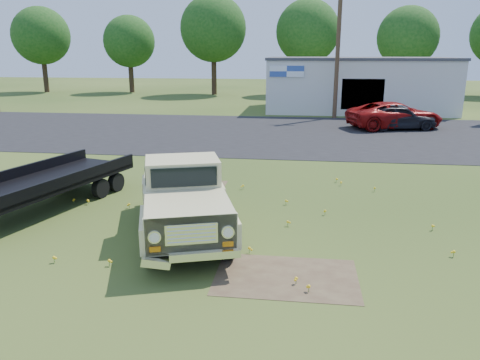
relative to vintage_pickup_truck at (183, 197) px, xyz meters
name	(u,v)px	position (x,y,z in m)	size (l,w,h in m)	color
ground	(236,224)	(1.23, 0.89, -1.01)	(140.00, 140.00, 0.00)	#274014
asphalt_lot	(272,133)	(1.23, 15.89, -1.01)	(90.00, 14.00, 0.02)	black
dirt_patch_a	(286,277)	(2.73, -2.11, -1.01)	(3.00, 2.00, 0.01)	#4E3929
dirt_patch_b	(194,186)	(-0.77, 4.39, -1.01)	(2.20, 1.60, 0.01)	#4E3929
commercial_building	(357,84)	(7.23, 27.88, 1.09)	(14.20, 8.20, 4.15)	silver
utility_pole_mid	(338,51)	(5.23, 22.89, 3.59)	(1.60, 0.30, 9.00)	#482E21
treeline_a	(41,36)	(-26.77, 40.89, 5.29)	(6.40, 6.40, 9.52)	#352518
treeline_b	(129,42)	(-16.77, 41.89, 4.65)	(5.76, 5.76, 8.57)	#352518
treeline_c	(213,29)	(-6.77, 40.39, 5.92)	(7.04, 7.04, 10.47)	#352518
treeline_d	(308,32)	(3.23, 41.39, 5.61)	(6.72, 6.72, 10.00)	#352518
treeline_e	(408,37)	(13.23, 39.89, 4.97)	(6.08, 6.08, 9.04)	#352518
vintage_pickup_truck	(183,197)	(0.00, 0.00, 0.00)	(2.17, 5.58, 2.02)	#C6BB84
flatbed_trailer	(43,178)	(-4.75, 1.60, -0.12)	(2.19, 6.56, 1.79)	black
red_pickup	(395,115)	(8.59, 18.59, -0.21)	(2.66, 5.77, 1.60)	maroon
dark_sedan	(398,117)	(8.71, 18.12, -0.26)	(1.77, 4.41, 1.50)	black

